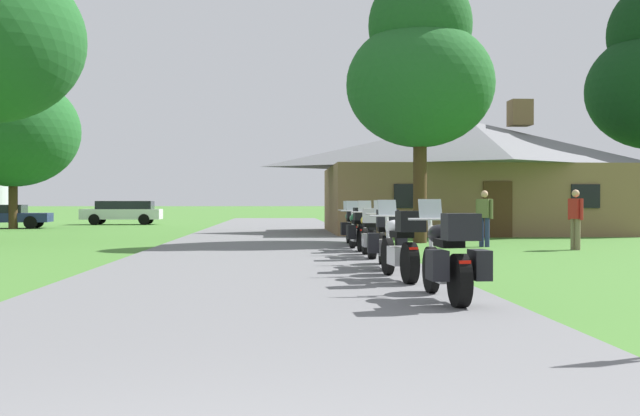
% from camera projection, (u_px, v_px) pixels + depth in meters
% --- Properties ---
extents(ground_plane, '(500.00, 500.00, 0.00)m').
position_uv_depth(ground_plane, '(269.00, 246.00, 22.54)').
color(ground_plane, '#42752D').
extents(asphalt_driveway, '(6.40, 80.00, 0.06)m').
position_uv_depth(asphalt_driveway, '(268.00, 249.00, 20.54)').
color(asphalt_driveway, slate).
rests_on(asphalt_driveway, ground).
extents(motorcycle_black_nearest_to_camera, '(0.74, 2.08, 1.30)m').
position_uv_depth(motorcycle_black_nearest_to_camera, '(449.00, 258.00, 9.46)').
color(motorcycle_black_nearest_to_camera, black).
rests_on(motorcycle_black_nearest_to_camera, asphalt_driveway).
extents(motorcycle_white_second_in_row, '(0.68, 2.08, 1.30)m').
position_uv_depth(motorcycle_white_second_in_row, '(401.00, 245.00, 12.16)').
color(motorcycle_white_second_in_row, black).
rests_on(motorcycle_white_second_in_row, asphalt_driveway).
extents(motorcycle_yellow_third_in_row, '(0.79, 2.08, 1.30)m').
position_uv_depth(motorcycle_yellow_third_in_row, '(385.00, 239.00, 14.38)').
color(motorcycle_yellow_third_in_row, black).
rests_on(motorcycle_yellow_third_in_row, asphalt_driveway).
extents(motorcycle_yellow_fourth_in_row, '(0.66, 2.08, 1.30)m').
position_uv_depth(motorcycle_yellow_fourth_in_row, '(369.00, 233.00, 17.26)').
color(motorcycle_yellow_fourth_in_row, black).
rests_on(motorcycle_yellow_fourth_in_row, asphalt_driveway).
extents(motorcycle_green_fifth_in_row, '(0.78, 2.08, 1.30)m').
position_uv_depth(motorcycle_green_fifth_in_row, '(358.00, 229.00, 19.64)').
color(motorcycle_green_fifth_in_row, black).
rests_on(motorcycle_green_fifth_in_row, asphalt_driveway).
extents(motorcycle_green_farthest_in_row, '(0.72, 2.08, 1.30)m').
position_uv_depth(motorcycle_green_farthest_in_row, '(352.00, 226.00, 22.05)').
color(motorcycle_green_farthest_in_row, black).
rests_on(motorcycle_green_farthest_in_row, asphalt_driveway).
extents(stone_lodge, '(12.70, 8.52, 5.70)m').
position_uv_depth(stone_lodge, '(470.00, 175.00, 32.18)').
color(stone_lodge, brown).
rests_on(stone_lodge, ground).
extents(bystander_olive_shirt_near_lodge, '(0.43, 0.41, 1.67)m').
position_uv_depth(bystander_olive_shirt_near_lodge, '(484.00, 215.00, 22.23)').
color(bystander_olive_shirt_near_lodge, navy).
rests_on(bystander_olive_shirt_near_lodge, ground).
extents(bystander_red_shirt_beside_signpost, '(0.33, 0.52, 1.67)m').
position_uv_depth(bystander_red_shirt_beside_signpost, '(576.00, 216.00, 20.79)').
color(bystander_red_shirt_beside_signpost, '#75664C').
rests_on(bystander_red_shirt_beside_signpost, ground).
extents(tree_left_far, '(6.50, 6.50, 9.90)m').
position_uv_depth(tree_left_far, '(13.00, 115.00, 37.30)').
color(tree_left_far, '#422D19').
rests_on(tree_left_far, ground).
extents(tree_by_lodge_front, '(4.79, 4.79, 8.85)m').
position_uv_depth(tree_by_lodge_front, '(420.00, 67.00, 24.41)').
color(tree_by_lodge_front, '#422D19').
rests_on(tree_by_lodge_front, ground).
extents(parked_white_suv_far_left, '(4.64, 2.00, 1.40)m').
position_uv_depth(parked_white_suv_far_left, '(123.00, 211.00, 44.79)').
color(parked_white_suv_far_left, silver).
rests_on(parked_white_suv_far_left, ground).
extents(parked_navy_sedan_far_left, '(4.38, 2.30, 1.20)m').
position_uv_depth(parked_navy_sedan_far_left, '(6.00, 216.00, 38.07)').
color(parked_navy_sedan_far_left, navy).
rests_on(parked_navy_sedan_far_left, ground).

